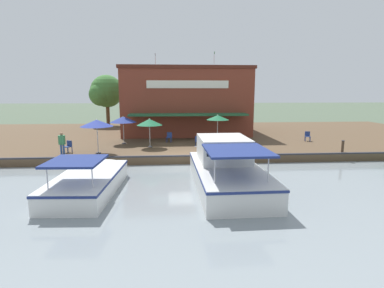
{
  "coord_description": "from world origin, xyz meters",
  "views": [
    {
      "loc": [
        19.76,
        -1.1,
        4.97
      ],
      "look_at": [
        -1.0,
        0.45,
        1.3
      ],
      "focal_mm": 28.0,
      "sensor_mm": 36.0,
      "label": 1
    }
  ],
  "objects": [
    {
      "name": "ground_plane",
      "position": [
        0.0,
        0.0,
        0.0
      ],
      "size": [
        220.0,
        220.0,
        0.0
      ],
      "primitive_type": "plane",
      "color": "#4C5B47"
    },
    {
      "name": "quay_deck",
      "position": [
        -11.0,
        0.0,
        0.3
      ],
      "size": [
        22.0,
        56.0,
        0.6
      ],
      "primitive_type": "cube",
      "color": "brown",
      "rests_on": "ground"
    },
    {
      "name": "quay_edge_fender",
      "position": [
        -0.1,
        0.0,
        0.65
      ],
      "size": [
        0.2,
        50.4,
        0.1
      ],
      "primitive_type": "cube",
      "color": "#2D2D33",
      "rests_on": "quay_deck"
    },
    {
      "name": "waterfront_restaurant",
      "position": [
        -13.14,
        0.59,
        3.98
      ],
      "size": [
        11.88,
        12.81,
        8.56
      ],
      "color": "brown",
      "rests_on": "quay_deck"
    },
    {
      "name": "patio_umbrella_mid_patio_right",
      "position": [
        -4.93,
        2.89,
        2.81
      ],
      "size": [
        1.88,
        1.88,
        2.46
      ],
      "color": "#B7B7B7",
      "rests_on": "quay_deck"
    },
    {
      "name": "patio_umbrella_near_quay_edge",
      "position": [
        -1.66,
        -6.23,
        2.77
      ],
      "size": [
        2.28,
        2.28,
        2.45
      ],
      "color": "#B7B7B7",
      "rests_on": "quay_deck"
    },
    {
      "name": "patio_umbrella_far_corner",
      "position": [
        -5.58,
        -5.0,
        2.66
      ],
      "size": [
        2.2,
        2.2,
        2.34
      ],
      "color": "#B7B7B7",
      "rests_on": "quay_deck"
    },
    {
      "name": "patio_umbrella_mid_patio_left",
      "position": [
        -3.81,
        -2.69,
        2.59
      ],
      "size": [
        2.0,
        2.0,
        2.28
      ],
      "color": "#B7B7B7",
      "rests_on": "quay_deck"
    },
    {
      "name": "cafe_chair_under_first_umbrella",
      "position": [
        -2.15,
        -8.46,
        1.08
      ],
      "size": [
        0.58,
        0.58,
        0.85
      ],
      "color": "navy",
      "rests_on": "quay_deck"
    },
    {
      "name": "cafe_chair_facing_river",
      "position": [
        -6.08,
        -1.17,
        1.08
      ],
      "size": [
        0.53,
        0.53,
        0.85
      ],
      "color": "navy",
      "rests_on": "quay_deck"
    },
    {
      "name": "cafe_chair_far_corner_seat",
      "position": [
        -3.66,
        1.15,
        1.08
      ],
      "size": [
        0.6,
        0.6,
        0.85
      ],
      "color": "navy",
      "rests_on": "quay_deck"
    },
    {
      "name": "cafe_chair_beside_entrance",
      "position": [
        -5.73,
        11.12,
        1.08
      ],
      "size": [
        0.54,
        0.54,
        0.85
      ],
      "color": "navy",
      "rests_on": "quay_deck"
    },
    {
      "name": "person_near_entrance",
      "position": [
        -1.05,
        -8.5,
        1.61
      ],
      "size": [
        0.46,
        0.46,
        1.62
      ],
      "color": "#2D5193",
      "rests_on": "quay_deck"
    },
    {
      "name": "motorboat_fourth_along",
      "position": [
        4.75,
        -5.08,
        0.61
      ],
      "size": [
        7.28,
        3.02,
        1.96
      ],
      "color": "white",
      "rests_on": "river_water"
    },
    {
      "name": "motorboat_second_along",
      "position": [
        4.2,
        1.81,
        0.95
      ],
      "size": [
        9.04,
        3.38,
        2.43
      ],
      "color": "silver",
      "rests_on": "river_water"
    },
    {
      "name": "mooring_post",
      "position": [
        -0.35,
        11.18,
        1.08
      ],
      "size": [
        0.22,
        0.22,
        0.93
      ],
      "color": "#473323",
      "rests_on": "quay_deck"
    },
    {
      "name": "tree_downstream_bank",
      "position": [
        -19.47,
        -9.22,
        4.87
      ],
      "size": [
        4.3,
        4.09,
        6.44
      ],
      "color": "brown",
      "rests_on": "quay_deck"
    }
  ]
}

